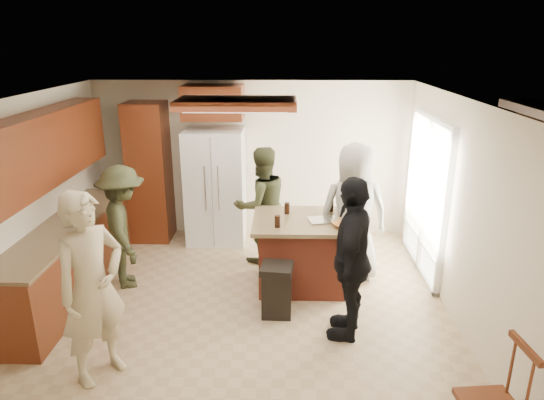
{
  "coord_description": "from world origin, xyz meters",
  "views": [
    {
      "loc": [
        0.52,
        -5.12,
        3.12
      ],
      "look_at": [
        0.37,
        0.74,
        1.15
      ],
      "focal_mm": 32.0,
      "sensor_mm": 36.0,
      "label": 1
    }
  ],
  "objects_px": {
    "refrigerator": "(216,187)",
    "kitchen_island": "(303,252)",
    "trash_bin": "(277,289)",
    "person_counter": "(124,227)",
    "person_behind_right": "(353,213)",
    "person_side_right": "(352,259)",
    "person_behind_left": "(261,205)",
    "person_front_left": "(92,288)"
  },
  "relations": [
    {
      "from": "refrigerator",
      "to": "kitchen_island",
      "type": "height_order",
      "value": "refrigerator"
    },
    {
      "from": "trash_bin",
      "to": "person_counter",
      "type": "bearing_deg",
      "value": 160.88
    },
    {
      "from": "person_counter",
      "to": "trash_bin",
      "type": "bearing_deg",
      "value": -132.73
    },
    {
      "from": "person_behind_right",
      "to": "person_counter",
      "type": "xyz_separation_m",
      "value": [
        -2.96,
        -0.25,
        -0.13
      ]
    },
    {
      "from": "person_side_right",
      "to": "refrigerator",
      "type": "height_order",
      "value": "person_side_right"
    },
    {
      "from": "person_behind_right",
      "to": "person_side_right",
      "type": "bearing_deg",
      "value": 78.18
    },
    {
      "from": "person_behind_left",
      "to": "person_side_right",
      "type": "height_order",
      "value": "person_side_right"
    },
    {
      "from": "person_front_left",
      "to": "person_counter",
      "type": "bearing_deg",
      "value": 44.97
    },
    {
      "from": "kitchen_island",
      "to": "person_counter",
      "type": "bearing_deg",
      "value": -179.2
    },
    {
      "from": "trash_bin",
      "to": "person_behind_left",
      "type": "bearing_deg",
      "value": 99.47
    },
    {
      "from": "person_counter",
      "to": "kitchen_island",
      "type": "distance_m",
      "value": 2.33
    },
    {
      "from": "person_front_left",
      "to": "trash_bin",
      "type": "bearing_deg",
      "value": -20.37
    },
    {
      "from": "person_front_left",
      "to": "person_counter",
      "type": "relative_size",
      "value": 1.15
    },
    {
      "from": "trash_bin",
      "to": "refrigerator",
      "type": "bearing_deg",
      "value": 114.44
    },
    {
      "from": "person_behind_right",
      "to": "person_counter",
      "type": "height_order",
      "value": "person_behind_right"
    },
    {
      "from": "trash_bin",
      "to": "person_front_left",
      "type": "bearing_deg",
      "value": -145.97
    },
    {
      "from": "person_side_right",
      "to": "trash_bin",
      "type": "relative_size",
      "value": 2.87
    },
    {
      "from": "person_behind_right",
      "to": "person_side_right",
      "type": "xyz_separation_m",
      "value": [
        -0.19,
        -1.31,
        -0.03
      ]
    },
    {
      "from": "person_behind_right",
      "to": "person_front_left",
      "type": "bearing_deg",
      "value": 34.25
    },
    {
      "from": "person_counter",
      "to": "refrigerator",
      "type": "relative_size",
      "value": 0.9
    },
    {
      "from": "kitchen_island",
      "to": "person_front_left",
      "type": "bearing_deg",
      "value": -137.22
    },
    {
      "from": "person_behind_right",
      "to": "refrigerator",
      "type": "xyz_separation_m",
      "value": [
        -1.98,
        1.27,
        -0.04
      ]
    },
    {
      "from": "person_front_left",
      "to": "person_behind_right",
      "type": "distance_m",
      "value": 3.37
    },
    {
      "from": "person_behind_right",
      "to": "kitchen_island",
      "type": "relative_size",
      "value": 1.46
    },
    {
      "from": "person_behind_right",
      "to": "person_behind_left",
      "type": "bearing_deg",
      "value": -27.45
    },
    {
      "from": "person_counter",
      "to": "kitchen_island",
      "type": "xyz_separation_m",
      "value": [
        2.3,
        0.03,
        -0.34
      ]
    },
    {
      "from": "person_counter",
      "to": "refrigerator",
      "type": "bearing_deg",
      "value": -56.5
    },
    {
      "from": "person_side_right",
      "to": "person_counter",
      "type": "distance_m",
      "value": 2.97
    },
    {
      "from": "person_behind_left",
      "to": "person_side_right",
      "type": "distance_m",
      "value": 2.13
    },
    {
      "from": "person_behind_left",
      "to": "person_counter",
      "type": "distance_m",
      "value": 1.9
    },
    {
      "from": "refrigerator",
      "to": "person_front_left",
      "type": "bearing_deg",
      "value": -101.51
    },
    {
      "from": "person_counter",
      "to": "kitchen_island",
      "type": "relative_size",
      "value": 1.27
    },
    {
      "from": "person_side_right",
      "to": "person_counter",
      "type": "bearing_deg",
      "value": -96.79
    },
    {
      "from": "refrigerator",
      "to": "kitchen_island",
      "type": "relative_size",
      "value": 1.41
    },
    {
      "from": "person_front_left",
      "to": "person_behind_right",
      "type": "relative_size",
      "value": 1.0
    },
    {
      "from": "person_side_right",
      "to": "person_counter",
      "type": "relative_size",
      "value": 1.11
    },
    {
      "from": "person_side_right",
      "to": "trash_bin",
      "type": "distance_m",
      "value": 1.06
    },
    {
      "from": "person_behind_right",
      "to": "refrigerator",
      "type": "bearing_deg",
      "value": -36.1
    },
    {
      "from": "person_side_right",
      "to": "kitchen_island",
      "type": "height_order",
      "value": "person_side_right"
    },
    {
      "from": "person_behind_left",
      "to": "person_side_right",
      "type": "relative_size",
      "value": 0.94
    },
    {
      "from": "person_behind_right",
      "to": "person_counter",
      "type": "relative_size",
      "value": 1.16
    },
    {
      "from": "person_counter",
      "to": "refrigerator",
      "type": "distance_m",
      "value": 1.8
    }
  ]
}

